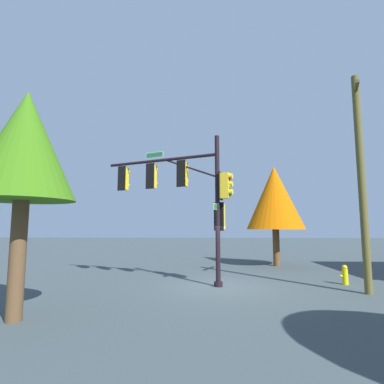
{
  "coord_description": "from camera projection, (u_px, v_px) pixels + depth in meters",
  "views": [
    {
      "loc": [
        0.47,
        12.99,
        2.43
      ],
      "look_at": [
        1.11,
        -0.41,
        4.01
      ],
      "focal_mm": 28.4,
      "sensor_mm": 36.0,
      "label": 1
    }
  ],
  "objects": [
    {
      "name": "signal_pole_assembly",
      "position": [
        185.0,
        189.0,
        13.79
      ],
      "size": [
        6.07,
        2.67,
        6.44
      ],
      "color": "black",
      "rests_on": "ground_plane"
    },
    {
      "name": "tree_mid",
      "position": [
        25.0,
        147.0,
        8.45
      ],
      "size": [
        2.81,
        2.81,
        6.3
      ],
      "color": "brown",
      "rests_on": "ground_plane"
    },
    {
      "name": "utility_pole",
      "position": [
        361.0,
        177.0,
        11.64
      ],
      "size": [
        0.77,
        1.72,
        8.43
      ],
      "color": "brown",
      "rests_on": "ground_plane"
    },
    {
      "name": "tree_far",
      "position": [
        275.0,
        198.0,
        19.86
      ],
      "size": [
        3.72,
        3.72,
        6.46
      ],
      "color": "brown",
      "rests_on": "ground_plane"
    },
    {
      "name": "ground_plane",
      "position": [
        218.0,
        287.0,
        12.58
      ],
      "size": [
        120.0,
        120.0,
        0.0
      ],
      "primitive_type": "plane",
      "color": "#3B474A"
    },
    {
      "name": "fire_hydrant",
      "position": [
        345.0,
        275.0,
        13.05
      ],
      "size": [
        0.33,
        0.24,
        0.83
      ],
      "color": "yellow",
      "rests_on": "ground_plane"
    }
  ]
}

